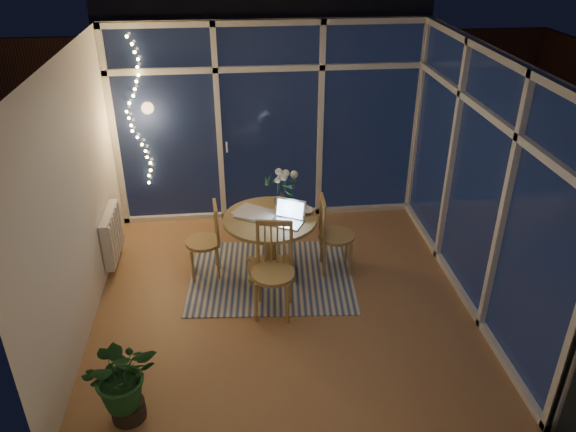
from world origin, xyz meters
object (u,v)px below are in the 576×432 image
at_px(chair_front, 273,272).
at_px(potted_plant, 124,383).
at_px(dining_table, 270,245).
at_px(chair_right, 337,234).
at_px(chair_left, 203,240).
at_px(laptop, 286,213).
at_px(flower_vase, 283,199).

relative_size(chair_front, potted_plant, 1.33).
height_order(dining_table, chair_right, chair_right).
xyz_separation_m(chair_left, laptop, (0.92, -0.19, 0.39)).
relative_size(dining_table, potted_plant, 1.39).
relative_size(chair_left, flower_vase, 4.30).
relative_size(chair_right, laptop, 2.70).
distance_m(flower_vase, potted_plant, 2.75).
height_order(laptop, flower_vase, laptop).
relative_size(dining_table, laptop, 3.03).
distance_m(chair_left, chair_right, 1.52).
relative_size(laptop, potted_plant, 0.46).
height_order(laptop, potted_plant, laptop).
distance_m(chair_front, laptop, 0.72).
xyz_separation_m(dining_table, laptop, (0.16, -0.16, 0.49)).
relative_size(chair_left, laptop, 2.59).
bearing_deg(dining_table, chair_right, -1.64).
height_order(chair_left, laptop, laptop).
relative_size(chair_front, laptop, 2.91).
bearing_deg(dining_table, chair_left, 177.69).
bearing_deg(chair_left, chair_front, 37.67).
bearing_deg(chair_front, chair_right, 53.16).
xyz_separation_m(chair_front, flower_vase, (0.19, 0.98, 0.32)).
relative_size(chair_left, chair_right, 0.96).
distance_m(dining_table, chair_right, 0.77).
distance_m(chair_right, chair_front, 1.08).
xyz_separation_m(chair_right, chair_front, (-0.79, -0.74, 0.03)).
distance_m(dining_table, chair_front, 0.77).
relative_size(chair_right, flower_vase, 4.49).
distance_m(laptop, flower_vase, 0.38).
bearing_deg(potted_plant, dining_table, 56.68).
bearing_deg(laptop, chair_left, -163.55).
height_order(chair_right, potted_plant, chair_right).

